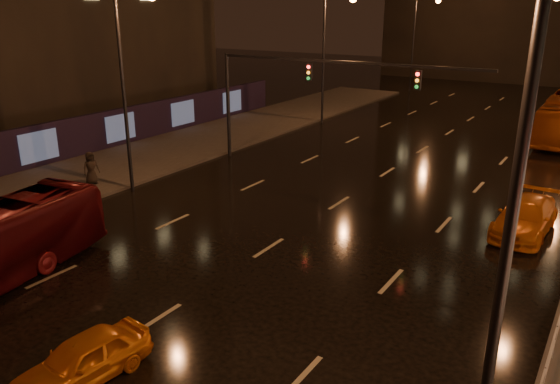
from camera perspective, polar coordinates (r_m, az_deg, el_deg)
name	(u,v)px	position (r m, az deg, el deg)	size (l,w,h in m)	color
ground	(373,181)	(29.44, 9.69, 1.12)	(140.00, 140.00, 0.00)	black
sidewalk_left	(124,164)	(33.20, -15.95, 2.83)	(7.00, 70.00, 0.15)	#38332D
hoarding_left	(37,147)	(34.05, -24.07, 4.35)	(0.30, 46.00, 2.50)	black
traffic_signal	(293,84)	(30.64, 1.32, 11.18)	(15.31, 0.32, 6.20)	black
streetlight_right	(467,180)	(8.50, 18.96, 1.22)	(2.64, 0.50, 10.00)	black
taxi_near	(83,360)	(14.87, -19.94, -16.17)	(1.41, 3.50, 1.19)	orange
taxi_far	(525,217)	(24.40, 24.25, -2.38)	(1.95, 4.80, 1.39)	#CB6513
pedestrian_c	(91,168)	(29.51, -19.15, 2.40)	(0.83, 0.54, 1.70)	black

